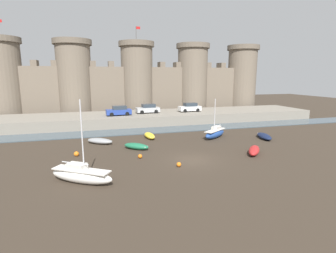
# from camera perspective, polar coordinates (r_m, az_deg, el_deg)

# --- Properties ---
(ground_plane) EXTENTS (160.00, 160.00, 0.00)m
(ground_plane) POSITION_cam_1_polar(r_m,az_deg,el_deg) (26.23, 5.26, -7.28)
(ground_plane) COLOR #382D23
(water_channel) EXTENTS (80.00, 4.50, 0.10)m
(water_channel) POSITION_cam_1_polar(r_m,az_deg,el_deg) (40.03, -2.48, -0.80)
(water_channel) COLOR #3D4C56
(water_channel) RESTS_ON ground
(quay_road) EXTENTS (61.58, 10.00, 1.72)m
(quay_road) POSITION_cam_1_polar(r_m,az_deg,el_deg) (46.85, -4.57, 1.90)
(quay_road) COLOR gray
(quay_road) RESTS_ON ground
(castle) EXTENTS (56.84, 7.26, 18.08)m
(castle) POSITION_cam_1_polar(r_m,az_deg,el_deg) (56.07, -6.72, 9.52)
(castle) COLOR #706354
(castle) RESTS_ON ground
(rowboat_midflat_centre) EXTENTS (1.34, 3.27, 0.67)m
(rowboat_midflat_centre) POSITION_cam_1_polar(r_m,az_deg,el_deg) (35.13, -4.04, -1.97)
(rowboat_midflat_centre) COLOR yellow
(rowboat_midflat_centre) RESTS_ON ground
(rowboat_midflat_right) EXTENTS (2.22, 3.86, 0.66)m
(rowboat_midflat_right) POSITION_cam_1_polar(r_m,az_deg,el_deg) (37.02, 20.20, -1.97)
(rowboat_midflat_right) COLOR #141E3D
(rowboat_midflat_right) RESTS_ON ground
(sailboat_near_channel_left) EXTENTS (5.15, 4.06, 6.51)m
(sailboat_near_channel_left) POSITION_cam_1_polar(r_m,az_deg,el_deg) (21.71, -18.35, -9.96)
(sailboat_near_channel_left) COLOR silver
(sailboat_near_channel_left) RESTS_ON ground
(rowboat_midflat_left) EXTENTS (2.99, 3.35, 0.78)m
(rowboat_midflat_left) POSITION_cam_1_polar(r_m,az_deg,el_deg) (29.46, 18.23, -4.93)
(rowboat_midflat_left) COLOR red
(rowboat_midflat_left) RESTS_ON ground
(rowboat_near_channel_right) EXTENTS (3.52, 3.00, 0.68)m
(rowboat_near_channel_right) POSITION_cam_1_polar(r_m,az_deg,el_deg) (33.23, -14.60, -3.04)
(rowboat_near_channel_right) COLOR gray
(rowboat_near_channel_right) RESTS_ON ground
(sailboat_foreground_centre) EXTENTS (4.50, 3.78, 5.29)m
(sailboat_foreground_centre) POSITION_cam_1_polar(r_m,az_deg,el_deg) (35.72, 10.20, -1.43)
(sailboat_foreground_centre) COLOR #234793
(sailboat_foreground_centre) RESTS_ON ground
(rowboat_foreground_left) EXTENTS (3.09, 2.84, 0.70)m
(rowboat_foreground_left) POSITION_cam_1_polar(r_m,az_deg,el_deg) (29.98, -6.90, -4.25)
(rowboat_foreground_left) COLOR #1E6B47
(rowboat_foreground_left) RESTS_ON ground
(mooring_buoy_near_channel) EXTENTS (0.43, 0.43, 0.43)m
(mooring_buoy_near_channel) POSITION_cam_1_polar(r_m,az_deg,el_deg) (26.75, -6.09, -6.45)
(mooring_buoy_near_channel) COLOR orange
(mooring_buoy_near_channel) RESTS_ON ground
(mooring_buoy_off_centre) EXTENTS (0.52, 0.52, 0.52)m
(mooring_buoy_off_centre) POSITION_cam_1_polar(r_m,az_deg,el_deg) (28.83, -19.31, -5.65)
(mooring_buoy_off_centre) COLOR orange
(mooring_buoy_off_centre) RESTS_ON ground
(mooring_buoy_near_shore) EXTENTS (0.43, 0.43, 0.43)m
(mooring_buoy_near_shore) POSITION_cam_1_polar(r_m,az_deg,el_deg) (24.23, 2.37, -8.26)
(mooring_buoy_near_shore) COLOR orange
(mooring_buoy_near_shore) RESTS_ON ground
(car_quay_east) EXTENTS (4.20, 2.08, 1.62)m
(car_quay_east) POSITION_cam_1_polar(r_m,az_deg,el_deg) (46.59, -4.38, 3.88)
(car_quay_east) COLOR #B2B5B7
(car_quay_east) RESTS_ON quay_road
(car_quay_centre_west) EXTENTS (4.20, 2.08, 1.62)m
(car_quay_centre_west) POSITION_cam_1_polar(r_m,az_deg,el_deg) (48.59, 4.76, 4.17)
(car_quay_centre_west) COLOR silver
(car_quay_centre_west) RESTS_ON quay_road
(car_quay_west) EXTENTS (4.20, 2.08, 1.62)m
(car_quay_west) POSITION_cam_1_polar(r_m,az_deg,el_deg) (44.45, -10.64, 3.39)
(car_quay_west) COLOR #263F99
(car_quay_west) RESTS_ON quay_road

